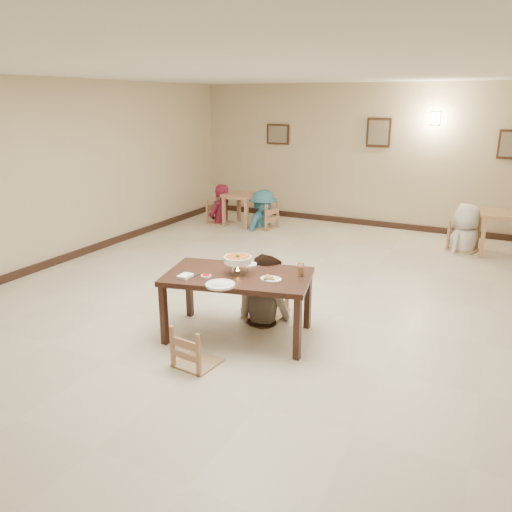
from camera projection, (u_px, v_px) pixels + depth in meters
The scene contains 29 objects.
floor at pixel (273, 303), 6.79m from camera, with size 10.00×10.00×0.00m, color beige.
ceiling at pixel (275, 69), 5.89m from camera, with size 10.00×10.00×0.00m, color white.
wall_back at pixel (373, 156), 10.60m from camera, with size 10.00×10.00×0.00m, color #CBB892.
wall_left at pixel (50, 174), 8.06m from camera, with size 10.00×10.00×0.00m, color #CBB892.
baseboard_back at pixel (368, 223), 11.00m from camera, with size 8.00×0.06×0.12m, color black.
baseboard_left at pixel (61, 259), 8.48m from camera, with size 0.06×10.00×0.12m, color black.
picture_a at pixel (278, 134), 11.39m from camera, with size 0.55×0.04×0.45m.
picture_b at pixel (379, 133), 10.37m from camera, with size 0.50×0.04×0.60m.
picture_c at pixel (511, 145), 9.34m from camera, with size 0.45×0.04×0.55m.
wall_sconce at pixel (435, 118), 9.81m from camera, with size 0.16×0.05×0.22m, color #FFD88C.
main_table at pixel (238, 281), 5.66m from camera, with size 1.79×1.26×0.76m.
chair_far at pixel (266, 277), 6.29m from camera, with size 0.49×0.49×1.04m.
chair_near at pixel (196, 326), 5.10m from camera, with size 0.41×0.41×0.87m.
main_diner at pixel (265, 255), 6.07m from camera, with size 0.82×0.64×1.70m, color gray.
curry_warmer at pixel (238, 260), 5.61m from camera, with size 0.35×0.31×0.28m.
rice_plate_far at pixel (246, 264), 5.96m from camera, with size 0.27×0.27×0.06m.
rice_plate_near at pixel (220, 284), 5.28m from camera, with size 0.32×0.32×0.07m.
fried_plate at pixel (271, 279), 5.44m from camera, with size 0.24×0.24×0.05m.
chili_dish at pixel (206, 276), 5.55m from camera, with size 0.12×0.12×0.02m.
napkin_cutlery at pixel (186, 276), 5.54m from camera, with size 0.16×0.25×0.03m.
drink_glass at pixel (301, 270), 5.57m from camera, with size 0.07×0.07×0.14m.
bg_table_left at pixel (242, 200), 10.88m from camera, with size 0.76×0.76×0.70m.
bg_table_right at pixel (503, 220), 8.75m from camera, with size 0.89×0.89×0.77m.
bg_chair_ll at pixel (220, 201), 11.05m from camera, with size 0.47×0.47×1.01m.
bg_chair_lr at pixel (263, 203), 10.63m from camera, with size 0.51×0.51×1.08m.
bg_chair_rl at pixel (467, 223), 9.05m from camera, with size 0.48×0.48×1.02m.
bg_diner_a at pixel (220, 184), 10.94m from camera, with size 0.64×0.42×1.76m, color maroon.
bg_diner_b at pixel (263, 190), 10.55m from camera, with size 1.07×0.62×1.66m, color teal.
bg_diner_c at pixel (469, 204), 8.94m from camera, with size 0.85×0.55×1.73m, color silver.
Camera 1 is at (2.63, -5.71, 2.64)m, focal length 35.00 mm.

